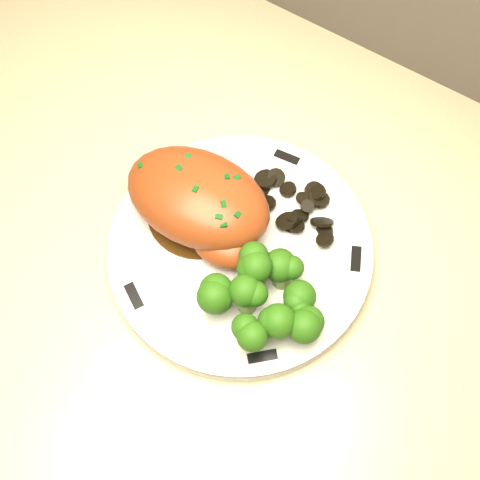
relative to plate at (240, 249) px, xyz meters
The scene contains 10 objects.
plate is the anchor object (origin of this frame).
rim_accent_0 0.10m from the plate, 26.12° to the left, with size 0.02×0.01×0.00m, color black.
rim_accent_1 0.10m from the plate, 98.12° to the left, with size 0.02×0.01×0.00m, color black.
rim_accent_2 0.10m from the plate, behind, with size 0.02×0.01×0.00m, color black.
rim_accent_3 0.10m from the plate, 117.88° to the right, with size 0.02×0.01×0.00m, color black.
rim_accent_4 0.10m from the plate, 45.88° to the right, with size 0.02×0.01×0.00m, color black.
gravy_pool 0.05m from the plate, behind, with size 0.10×0.10×0.00m, color #40250B.
chicken_breast 0.06m from the plate, behind, with size 0.15×0.10×0.05m.
mushroom_pile 0.06m from the plate, 68.20° to the left, with size 0.08×0.06×0.02m.
broccoli_florets 0.07m from the plate, 36.90° to the right, with size 0.09×0.08×0.04m.
Camera 1 is at (0.76, 1.50, 1.48)m, focal length 45.00 mm.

